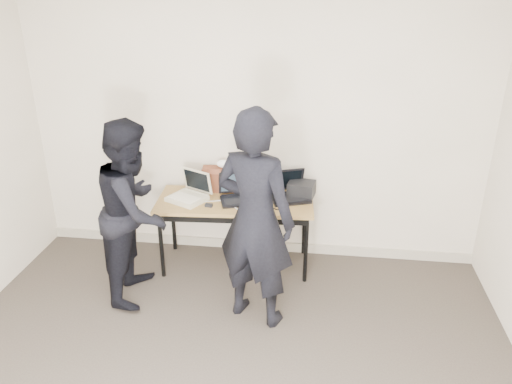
% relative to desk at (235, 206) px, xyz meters
% --- Properties ---
extents(room, '(4.60, 4.60, 2.80)m').
position_rel_desk_xyz_m(room, '(0.14, -1.90, 0.69)').
color(room, '#3B332C').
rests_on(room, ground).
extents(desk, '(1.54, 0.75, 0.72)m').
position_rel_desk_xyz_m(desk, '(0.00, 0.00, 0.00)').
color(desk, olive).
rests_on(desk, ground).
extents(laptop_beige, '(0.45, 0.44, 0.27)m').
position_rel_desk_xyz_m(laptop_beige, '(-0.44, -0.03, 0.11)').
color(laptop_beige, beige).
rests_on(laptop_beige, desk).
extents(laptop_center, '(0.42, 0.41, 0.26)m').
position_rel_desk_xyz_m(laptop_center, '(0.02, 0.02, 0.12)').
color(laptop_center, black).
rests_on(laptop_center, desk).
extents(laptop_right, '(0.46, 0.45, 0.27)m').
position_rel_desk_xyz_m(laptop_right, '(0.51, 0.13, 0.12)').
color(laptop_right, black).
rests_on(laptop_right, desk).
extents(leather_satchel, '(0.38, 0.21, 0.25)m').
position_rel_desk_xyz_m(leather_satchel, '(-0.18, 0.23, 0.19)').
color(leather_satchel, brown).
rests_on(leather_satchel, desk).
extents(tissue, '(0.14, 0.12, 0.08)m').
position_rel_desk_xyz_m(tissue, '(-0.15, 0.23, 0.34)').
color(tissue, white).
rests_on(tissue, leather_satchel).
extents(equipment_box, '(0.28, 0.25, 0.15)m').
position_rel_desk_xyz_m(equipment_box, '(0.63, 0.19, 0.13)').
color(equipment_box, black).
rests_on(equipment_box, desk).
extents(power_brick, '(0.07, 0.05, 0.03)m').
position_rel_desk_xyz_m(power_brick, '(-0.22, -0.17, 0.07)').
color(power_brick, black).
rests_on(power_brick, desk).
extents(cables, '(1.14, 0.41, 0.01)m').
position_rel_desk_xyz_m(cables, '(0.04, -0.01, 0.06)').
color(cables, silver).
rests_on(cables, desk).
extents(person_typist, '(0.79, 0.65, 1.85)m').
position_rel_desk_xyz_m(person_typist, '(0.30, -0.79, 0.27)').
color(person_typist, black).
rests_on(person_typist, ground).
extents(person_observer, '(0.67, 0.83, 1.65)m').
position_rel_desk_xyz_m(person_observer, '(-0.80, -0.55, 0.16)').
color(person_observer, black).
rests_on(person_observer, ground).
extents(baseboard, '(4.50, 0.03, 0.10)m').
position_rel_desk_xyz_m(baseboard, '(0.14, 0.34, -0.61)').
color(baseboard, '#A89E8B').
rests_on(baseboard, ground).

